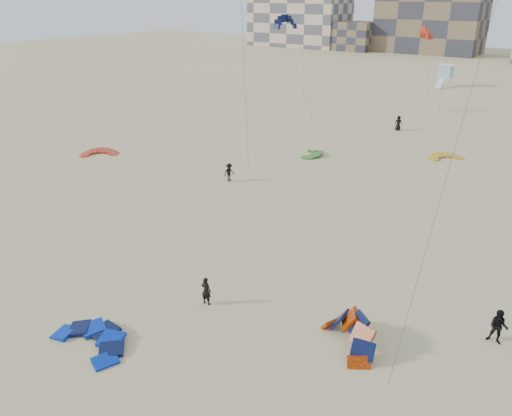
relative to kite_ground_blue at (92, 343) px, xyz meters
The scene contains 16 objects.
ground 3.57m from the kite_ground_blue, 66.18° to the left, with size 320.00×320.00×0.00m, color #CEBA8A.
kite_ground_blue is the anchor object (origin of this frame).
kite_ground_orange 12.36m from the kite_ground_blue, 35.04° to the left, with size 3.62×2.62×2.49m, color #F84800, non-canonical shape.
kite_ground_red 31.98m from the kite_ground_blue, 140.96° to the left, with size 3.51×3.70×0.64m, color red, non-canonical shape.
kite_ground_green 33.43m from the kite_ground_blue, 101.19° to the left, with size 3.04×3.19×0.71m, color #2A7C1F, non-canonical shape.
kite_ground_yellow 40.12m from the kite_ground_blue, 82.66° to the left, with size 3.27×3.43×0.57m, color gold, non-canonical shape.
kitesurfer_main 6.28m from the kite_ground_blue, 68.00° to the left, with size 0.59×0.39×1.62m, color black.
kitesurfer_b 19.51m from the kite_ground_blue, 35.70° to the left, with size 0.87×0.68×1.80m, color black.
kitesurfer_c 23.37m from the kite_ground_blue, 111.79° to the left, with size 1.06×0.61×1.64m, color black.
kitesurfer_e 48.04m from the kite_ground_blue, 93.56° to the left, with size 0.88×0.57×1.80m, color black.
kite_fly_navy 52.63m from the kite_ground_blue, 112.23° to the left, with size 4.49×4.65×12.07m.
kite_fly_red 70.76m from the kite_ground_blue, 96.48° to the left, with size 5.90×8.06×10.07m.
lifeguard_tower_far 83.89m from the kite_ground_blue, 95.38° to the left, with size 2.72×5.19×3.81m.
condo_west_a 150.03m from the kite_ground_blue, 117.22° to the left, with size 30.00×15.00×14.00m, color beige.
condo_west_b 140.50m from the kite_ground_blue, 101.75° to the left, with size 28.00×14.00×18.00m, color brown.
condo_fill_left 140.02m from the kite_ground_blue, 110.30° to the left, with size 12.00×10.00×8.00m, color brown.
Camera 1 is at (16.34, -14.53, 15.51)m, focal length 35.00 mm.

